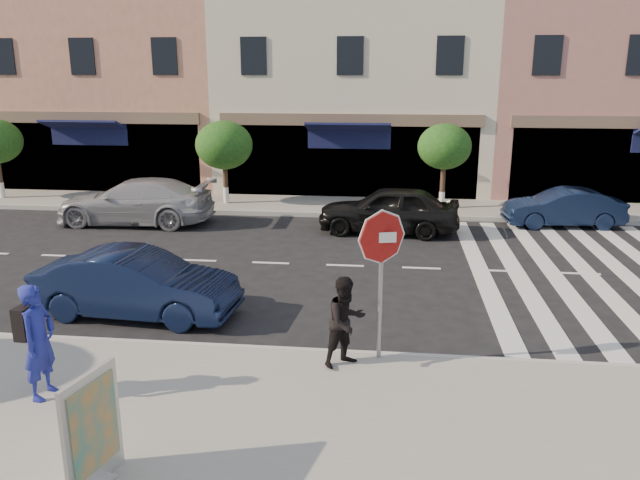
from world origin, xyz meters
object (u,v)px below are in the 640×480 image
(walker, at_px, (346,322))
(car_far_left, at_px, (135,201))
(photographer, at_px, (39,341))
(poster_board, at_px, (93,432))
(car_near_mid, at_px, (136,284))
(car_far_mid, at_px, (389,210))
(car_far_right, at_px, (563,208))
(stop_sign, at_px, (381,252))

(walker, height_order, car_far_left, walker)
(photographer, height_order, car_far_left, photographer)
(poster_board, xyz_separation_m, car_far_left, (-5.01, 13.38, -0.10))
(car_near_mid, bearing_deg, car_far_mid, -29.72)
(car_far_mid, height_order, car_far_right, car_far_mid)
(walker, xyz_separation_m, car_far_mid, (0.65, 9.60, -0.18))
(photographer, distance_m, walker, 4.80)
(walker, distance_m, car_far_left, 12.57)
(stop_sign, xyz_separation_m, car_near_mid, (-5.08, 1.72, -1.37))
(walker, bearing_deg, stop_sign, -10.06)
(photographer, bearing_deg, walker, -67.29)
(car_far_right, bearing_deg, poster_board, -36.51)
(walker, xyz_separation_m, car_far_left, (-7.77, 9.88, -0.18))
(stop_sign, bearing_deg, photographer, -172.83)
(stop_sign, relative_size, car_far_right, 0.70)
(car_near_mid, xyz_separation_m, car_far_left, (-3.25, 7.82, 0.06))
(walker, bearing_deg, photographer, 158.28)
(photographer, bearing_deg, stop_sign, -65.91)
(stop_sign, height_order, car_far_left, stop_sign)
(car_far_mid, distance_m, car_far_right, 5.90)
(car_far_left, xyz_separation_m, car_far_mid, (8.42, -0.28, -0.00))
(poster_board, bearing_deg, stop_sign, 62.68)
(car_far_mid, bearing_deg, stop_sign, 3.48)
(car_near_mid, height_order, car_far_right, car_near_mid)
(poster_board, height_order, car_far_mid, poster_board)
(walker, bearing_deg, car_far_right, 19.37)
(photographer, relative_size, poster_board, 1.24)
(stop_sign, distance_m, car_near_mid, 5.54)
(photographer, bearing_deg, car_near_mid, 3.39)
(poster_board, bearing_deg, car_far_right, 71.58)
(photographer, bearing_deg, poster_board, -133.84)
(stop_sign, distance_m, walker, 1.31)
(stop_sign, distance_m, photographer, 5.53)
(photographer, relative_size, car_far_mid, 0.41)
(poster_board, distance_m, car_far_left, 14.29)
(car_far_left, relative_size, car_far_right, 1.37)
(walker, bearing_deg, poster_board, -169.09)
(photographer, distance_m, car_near_mid, 3.65)
(poster_board, distance_m, car_far_mid, 13.54)
(poster_board, bearing_deg, car_far_left, 124.09)
(car_far_left, xyz_separation_m, car_far_right, (14.13, 1.22, -0.13))
(photographer, height_order, walker, photographer)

